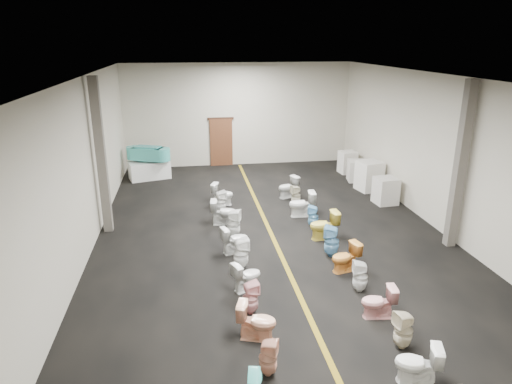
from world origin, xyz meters
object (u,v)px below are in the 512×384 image
toilet_left_2 (257,321)px  toilet_left_3 (250,298)px  toilet_right_10 (296,195)px  toilet_right_11 (288,187)px  toilet_left_5 (241,254)px  toilet_right_8 (313,216)px  toilet_right_2 (403,330)px  toilet_right_4 (360,276)px  toilet_right_1 (418,364)px  toilet_right_5 (345,257)px  toilet_right_9 (302,204)px  toilet_left_1 (268,358)px  toilet_left_8 (223,212)px  toilet_right_3 (378,302)px  toilet_left_7 (234,224)px  toilet_right_6 (332,241)px  appliance_crate_d (347,162)px  toilet_left_4 (247,276)px  toilet_left_9 (220,202)px  toilet_left_6 (235,240)px  toilet_left_10 (223,194)px  appliance_crate_b (369,176)px  display_table (150,170)px  bathtub (148,153)px  appliance_crate_a (386,191)px  toilet_right_7 (324,225)px  appliance_crate_c (357,171)px

toilet_left_2 → toilet_left_3: size_ratio=1.04×
toilet_right_10 → toilet_right_11: bearing=173.8°
toilet_left_5 → toilet_right_8: toilet_left_5 is taller
toilet_right_2 → toilet_right_4: bearing=172.4°
toilet_right_1 → toilet_right_5: bearing=-163.0°
toilet_right_9 → toilet_left_1: bearing=-15.1°
toilet_left_3 → toilet_left_8: size_ratio=0.92×
toilet_right_3 → toilet_left_5: bearing=-128.4°
toilet_left_7 → toilet_right_6: bearing=-103.7°
appliance_crate_d → toilet_right_5: appliance_crate_d is taller
toilet_left_2 → toilet_right_5: bearing=-29.8°
toilet_right_9 → toilet_right_11: size_ratio=1.09×
toilet_left_4 → toilet_left_9: toilet_left_9 is taller
toilet_left_4 → toilet_left_6: (-0.06, 1.95, 0.02)m
toilet_left_10 → toilet_right_6: bearing=-127.7°
appliance_crate_d → toilet_left_6: size_ratio=1.25×
appliance_crate_b → toilet_left_5: appliance_crate_b is taller
display_table → toilet_left_9: (2.55, -4.38, 0.03)m
toilet_right_3 → toilet_left_3: bearing=-95.4°
toilet_left_6 → toilet_right_8: toilet_left_6 is taller
bathtub → toilet_right_11: (5.09, -3.18, -0.69)m
appliance_crate_a → toilet_right_5: appliance_crate_a is taller
toilet_left_2 → toilet_left_5: size_ratio=0.92×
appliance_crate_a → toilet_left_4: appliance_crate_a is taller
toilet_left_1 → toilet_right_8: toilet_right_8 is taller
display_table → toilet_left_2: (2.71, -11.12, 0.02)m
toilet_right_3 → toilet_right_7: toilet_right_7 is taller
toilet_right_7 → toilet_right_11: 3.71m
appliance_crate_b → toilet_right_3: appliance_crate_b is taller
toilet_left_2 → toilet_left_6: 3.76m
toilet_right_4 → toilet_right_8: size_ratio=1.08×
toilet_right_10 → toilet_left_6: bearing=-48.4°
toilet_left_10 → toilet_right_2: 8.65m
appliance_crate_d → toilet_right_10: 4.75m
appliance_crate_b → toilet_right_7: size_ratio=1.34×
toilet_left_3 → toilet_right_4: 2.61m
toilet_right_4 → toilet_right_9: (-0.15, 4.71, 0.05)m
toilet_left_4 → toilet_right_1: toilet_right_1 is taller
display_table → appliance_crate_b: bearing=-18.7°
appliance_crate_a → toilet_right_9: bearing=-166.5°
appliance_crate_a → toilet_left_8: 5.81m
toilet_right_7 → toilet_right_8: toilet_right_7 is taller
toilet_left_6 → toilet_left_9: (-0.14, 2.98, 0.01)m
appliance_crate_a → toilet_right_3: (-3.02, -6.50, -0.11)m
toilet_left_7 → toilet_right_10: size_ratio=1.21×
toilet_left_6 → toilet_right_3: size_ratio=1.06×
appliance_crate_c → toilet_left_6: appliance_crate_c is taller
toilet_left_8 → toilet_right_3: (2.69, -5.47, -0.04)m
toilet_right_5 → toilet_right_10: toilet_right_5 is taller
toilet_left_2 → toilet_right_2: bearing=-86.6°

